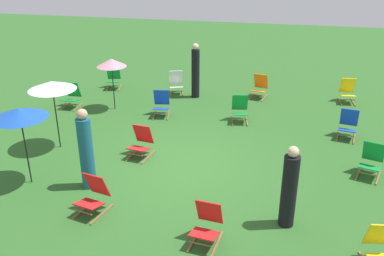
# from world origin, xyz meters

# --- Properties ---
(ground_plane) EXTENTS (40.00, 40.00, 0.00)m
(ground_plane) POSITION_xyz_m (0.00, 0.00, 0.00)
(ground_plane) COLOR #2D6026
(deckchair_0) EXTENTS (0.63, 0.84, 0.83)m
(deckchair_0) POSITION_xyz_m (1.51, 5.43, 0.37)
(deckchair_0) COLOR olive
(deckchair_0) RESTS_ON ground
(deckchair_1) EXTENTS (0.66, 0.86, 0.83)m
(deckchair_1) POSITION_xyz_m (-3.89, 5.31, 0.37)
(deckchair_1) COLOR olive
(deckchair_1) RESTS_ON ground
(deckchair_2) EXTENTS (0.53, 0.79, 0.83)m
(deckchair_2) POSITION_xyz_m (4.49, 5.59, 0.37)
(deckchair_2) COLOR olive
(deckchair_2) RESTS_ON ground
(deckchair_3) EXTENTS (0.60, 0.83, 0.83)m
(deckchair_3) POSITION_xyz_m (-1.40, 3.08, 0.37)
(deckchair_3) COLOR olive
(deckchair_3) RESTS_ON ground
(deckchair_4) EXTENTS (0.58, 0.82, 0.83)m
(deckchair_4) POSITION_xyz_m (-1.15, 0.32, 0.37)
(deckchair_4) COLOR olive
(deckchair_4) RESTS_ON ground
(deckchair_6) EXTENTS (0.61, 0.83, 0.83)m
(deckchair_6) POSITION_xyz_m (4.16, 2.61, 0.37)
(deckchair_6) COLOR olive
(deckchair_6) RESTS_ON ground
(deckchair_7) EXTENTS (0.68, 0.87, 0.83)m
(deckchair_7) POSITION_xyz_m (4.45, 0.52, 0.37)
(deckchair_7) COLOR olive
(deckchair_7) RESTS_ON ground
(deckchair_8) EXTENTS (0.63, 0.85, 0.83)m
(deckchair_8) POSITION_xyz_m (-1.31, -2.23, 0.37)
(deckchair_8) COLOR olive
(deckchair_8) RESTS_ON ground
(deckchair_9) EXTENTS (0.59, 0.83, 0.83)m
(deckchair_9) POSITION_xyz_m (4.10, -2.70, 0.37)
(deckchair_9) COLOR olive
(deckchair_9) RESTS_ON ground
(deckchair_10) EXTENTS (0.69, 0.87, 0.83)m
(deckchair_10) POSITION_xyz_m (-1.45, 5.22, 0.37)
(deckchair_10) COLOR olive
(deckchair_10) RESTS_ON ground
(deckchair_11) EXTENTS (0.60, 0.83, 0.83)m
(deckchair_11) POSITION_xyz_m (1.08, 3.14, 0.37)
(deckchair_11) COLOR olive
(deckchair_11) RESTS_ON ground
(deckchair_12) EXTENTS (0.50, 0.78, 0.83)m
(deckchair_12) POSITION_xyz_m (-4.52, 3.18, 0.37)
(deckchair_12) COLOR olive
(deckchair_12) RESTS_ON ground
(deckchair_13) EXTENTS (0.57, 0.81, 0.83)m
(deckchair_13) POSITION_xyz_m (1.11, -2.67, 0.37)
(deckchair_13) COLOR olive
(deckchair_13) RESTS_ON ground
(umbrella_0) EXTENTS (1.18, 1.18, 1.82)m
(umbrella_0) POSITION_xyz_m (-3.21, -1.47, 1.71)
(umbrella_0) COLOR black
(umbrella_0) RESTS_ON ground
(umbrella_1) EXTENTS (0.94, 0.94, 1.68)m
(umbrella_1) POSITION_xyz_m (-3.06, 3.30, 1.55)
(umbrella_1) COLOR black
(umbrella_1) RESTS_ON ground
(umbrella_2) EXTENTS (1.21, 1.21, 1.85)m
(umbrella_2) POSITION_xyz_m (-3.44, 0.33, 1.73)
(umbrella_2) COLOR black
(umbrella_2) RESTS_ON ground
(person_0) EXTENTS (0.37, 0.37, 1.88)m
(person_0) POSITION_xyz_m (-1.81, -1.35, 0.90)
(person_0) COLOR #195972
(person_0) RESTS_ON ground
(person_1) EXTENTS (0.35, 0.35, 1.70)m
(person_1) POSITION_xyz_m (2.54, -1.84, 0.80)
(person_1) COLOR black
(person_1) RESTS_ON ground
(person_2) EXTENTS (0.36, 0.36, 1.91)m
(person_2) POSITION_xyz_m (-0.70, 4.98, 0.92)
(person_2) COLOR black
(person_2) RESTS_ON ground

